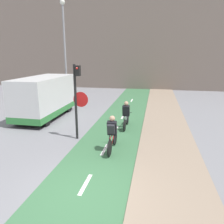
% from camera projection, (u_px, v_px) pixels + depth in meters
% --- Properties ---
extents(ground_plane, '(120.00, 120.00, 0.00)m').
position_uv_depth(ground_plane, '(80.00, 195.00, 5.99)').
color(ground_plane, gray).
extents(bike_lane, '(2.65, 60.00, 0.02)m').
position_uv_depth(bike_lane, '(80.00, 195.00, 5.99)').
color(bike_lane, '#3D7047').
rests_on(bike_lane, ground_plane).
extents(sidewalk_strip, '(2.40, 60.00, 0.05)m').
position_uv_depth(sidewalk_strip, '(175.00, 207.00, 5.51)').
color(sidewalk_strip, gray).
rests_on(sidewalk_strip, ground_plane).
extents(building_row_background, '(60.00, 5.20, 11.58)m').
position_uv_depth(building_row_background, '(141.00, 36.00, 25.41)').
color(building_row_background, slate).
rests_on(building_row_background, ground_plane).
extents(traffic_light_pole, '(0.67, 0.25, 3.35)m').
position_uv_depth(traffic_light_pole, '(77.00, 94.00, 9.52)').
color(traffic_light_pole, black).
rests_on(traffic_light_pole, ground_plane).
extents(street_lamp_far, '(0.36, 0.36, 7.46)m').
position_uv_depth(street_lamp_far, '(65.00, 44.00, 15.87)').
color(street_lamp_far, gray).
rests_on(street_lamp_far, ground_plane).
extents(cyclist_near, '(0.46, 1.76, 1.45)m').
position_uv_depth(cyclist_near, '(112.00, 134.00, 8.60)').
color(cyclist_near, black).
rests_on(cyclist_near, ground_plane).
extents(cyclist_far, '(0.46, 1.73, 1.43)m').
position_uv_depth(cyclist_far, '(126.00, 116.00, 11.37)').
color(cyclist_far, black).
rests_on(cyclist_far, ground_plane).
extents(van, '(1.96, 4.76, 2.46)m').
position_uv_depth(van, '(45.00, 98.00, 13.18)').
color(van, silver).
rests_on(van, ground_plane).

